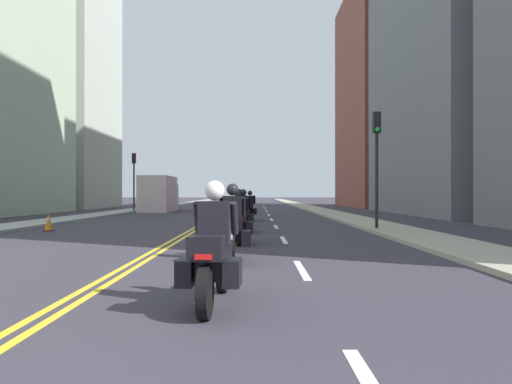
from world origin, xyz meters
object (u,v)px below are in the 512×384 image
Objects in this scene: traffic_light_far at (135,171)px; parked_truck at (160,196)px; motorcycle_0 at (214,256)px; traffic_light_near at (378,149)px; motorcycle_2 at (240,221)px; traffic_cone_0 at (50,222)px; motorcycle_5 at (251,208)px; motorcycle_1 at (233,229)px; motorcycle_4 at (243,211)px; motorcycle_3 at (244,214)px.

parked_truck is (1.80, 1.05, -1.92)m from traffic_light_far.
motorcycle_0 is 0.49× the size of traffic_light_near.
parked_truck is (-7.18, 33.31, 0.63)m from motorcycle_0.
motorcycle_2 is at bearing -137.85° from traffic_light_near.
motorcycle_2 is 0.33× the size of parked_truck.
traffic_light_far is 2.83m from parked_truck.
motorcycle_5 is at bearing 43.52° from traffic_cone_0.
motorcycle_1 is 11.23m from traffic_cone_0.
motorcycle_4 is at bearing -92.19° from motorcycle_5.
motorcycle_3 is (0.01, 4.37, 0.03)m from motorcycle_2.
motorcycle_0 is 3.12× the size of traffic_cone_0.
motorcycle_0 is 1.01× the size of motorcycle_5.
motorcycle_1 is 0.47× the size of traffic_light_near.
motorcycle_1 is 3.58m from motorcycle_2.
motorcycle_2 is at bearing -92.51° from motorcycle_3.
motorcycle_1 is at bearing -89.03° from motorcycle_4.
traffic_light_near is at bearing 55.45° from motorcycle_1.
traffic_light_near is at bearing -59.40° from parked_truck.
traffic_cone_0 is (-7.32, -3.36, -0.32)m from motorcycle_4.
motorcycle_3 is at bearing -65.68° from traffic_light_far.
motorcycle_2 is at bearing 93.09° from motorcycle_0.
motorcycle_0 is at bearing -92.63° from motorcycle_3.
motorcycle_0 is 0.34× the size of parked_truck.
motorcycle_3 reaches higher than motorcycle_5.
motorcycle_5 is at bearing 86.49° from motorcycle_3.
motorcycle_2 is at bearing -88.66° from motorcycle_4.
parked_truck is at bearing 112.57° from motorcycle_4.
motorcycle_3 is 5.64m from traffic_light_near.
motorcycle_3 is 0.99× the size of motorcycle_4.
traffic_cone_0 is at bearing 174.34° from motorcycle_3.
motorcycle_3 is at bearing -3.31° from traffic_cone_0.
traffic_light_far is at bearing 125.52° from traffic_light_near.
motorcycle_4 is 3.91m from motorcycle_5.
traffic_light_near is at bearing -54.48° from traffic_light_far.
traffic_light_far is at bearing -149.66° from parked_truck.
parked_truck is (-7.23, 25.43, 0.63)m from motorcycle_2.
motorcycle_3 is 7.51m from traffic_cone_0.
traffic_cone_0 is 0.16× the size of traffic_light_near.
traffic_light_far is (-8.88, 16.22, 2.52)m from motorcycle_4.
motorcycle_2 is (0.01, 3.58, -0.04)m from motorcycle_1.
motorcycle_3 is at bearing -177.33° from traffic_light_near.
motorcycle_5 is 0.33× the size of parked_truck.
traffic_light_near reaches higher than motorcycle_0.
motorcycle_4 is 6.79m from traffic_light_near.
motorcycle_1 is 0.98× the size of motorcycle_5.
motorcycle_5 is 0.48× the size of traffic_light_near.
motorcycle_1 reaches higher than motorcycle_0.
motorcycle_0 is 1.04× the size of motorcycle_3.
motorcycle_4 is at bearing -67.71° from parked_truck.
motorcycle_4 reaches higher than motorcycle_2.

